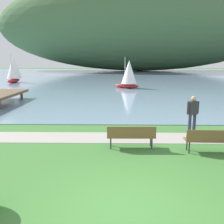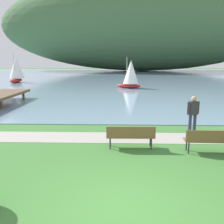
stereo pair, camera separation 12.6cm
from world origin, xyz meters
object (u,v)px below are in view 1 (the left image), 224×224
(park_bench_near_camera, at_px, (131,135))
(sailboat_nearest_to_shore, at_px, (129,74))
(person_at_shoreline, at_px, (193,112))
(park_bench_further_along, at_px, (211,139))
(sailboat_mid_bay, at_px, (14,69))

(park_bench_near_camera, distance_m, sailboat_nearest_to_shore, 20.18)
(person_at_shoreline, bearing_deg, park_bench_near_camera, -145.12)
(park_bench_further_along, distance_m, sailboat_nearest_to_shore, 20.67)
(park_bench_near_camera, distance_m, sailboat_mid_bay, 31.35)
(person_at_shoreline, distance_m, sailboat_mid_bay, 31.19)
(sailboat_nearest_to_shore, xyz_separation_m, sailboat_mid_bay, (-16.27, 7.13, 0.26))
(park_bench_near_camera, relative_size, sailboat_mid_bay, 0.44)
(person_at_shoreline, relative_size, sailboat_nearest_to_shore, 0.48)
(sailboat_mid_bay, bearing_deg, person_at_shoreline, -54.16)
(park_bench_further_along, bearing_deg, sailboat_nearest_to_shore, 95.41)
(park_bench_further_along, xyz_separation_m, person_at_shoreline, (0.04, 2.40, 0.46))
(person_at_shoreline, relative_size, sailboat_mid_bay, 0.42)
(park_bench_further_along, xyz_separation_m, sailboat_mid_bay, (-18.22, 27.67, 1.44))
(person_at_shoreline, height_order, sailboat_nearest_to_shore, sailboat_nearest_to_shore)
(park_bench_further_along, relative_size, person_at_shoreline, 1.06)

